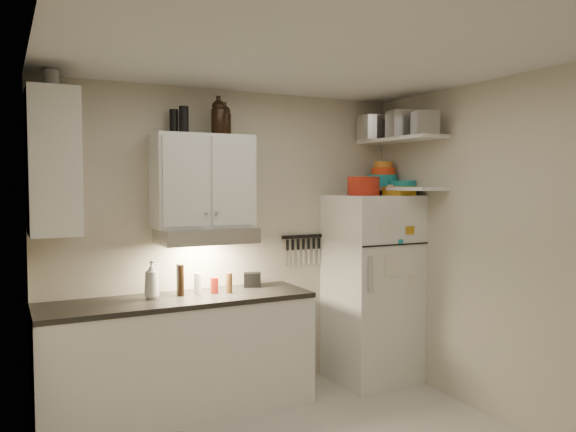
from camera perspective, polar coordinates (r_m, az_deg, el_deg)
name	(u,v)px	position (r m, az deg, el deg)	size (l,w,h in m)	color
ceiling	(319,52)	(3.59, 3.14, 16.27)	(3.20, 3.00, 0.02)	silver
back_wall	(230,242)	(4.89, -5.89, -2.64)	(3.20, 0.02, 2.60)	beige
left_wall	(38,285)	(3.07, -24.07, -6.45)	(0.02, 3.00, 2.60)	beige
right_wall	(502,250)	(4.56, 20.87, -3.27)	(0.02, 3.00, 2.60)	beige
base_cabinet	(180,358)	(4.60, -10.96, -14.02)	(2.10, 0.60, 0.88)	white
countertop	(179,300)	(4.48, -11.03, -8.39)	(2.10, 0.62, 0.04)	black
upper_cabinet	(203,181)	(4.60, -8.63, 3.52)	(0.80, 0.33, 0.75)	white
side_cabinet	(53,163)	(4.24, -22.81, 5.02)	(0.33, 0.55, 1.00)	white
range_hood	(206,235)	(4.55, -8.32, -1.95)	(0.76, 0.46, 0.12)	silver
fridge	(372,288)	(5.24, 8.52, -7.23)	(0.70, 0.68, 1.70)	white
shelf_hi	(400,140)	(5.18, 11.34, 7.61)	(0.30, 0.95, 0.03)	white
shelf_lo	(400,189)	(5.17, 11.28, 2.74)	(0.30, 0.95, 0.03)	white
knife_strip	(302,236)	(5.16, 1.48, -2.09)	(0.42, 0.02, 0.03)	black
dutch_oven	(363,186)	(5.03, 7.66, 3.03)	(0.29, 0.29, 0.17)	#A72213
book_stack	(399,191)	(5.09, 11.22, 2.51)	(0.19, 0.24, 0.08)	#B88417
spice_jar	(390,190)	(5.12, 10.34, 2.61)	(0.06, 0.06, 0.09)	silver
stock_pot	(373,128)	(5.39, 8.64, 8.83)	(0.31, 0.31, 0.22)	silver
tin_a	(402,124)	(5.09, 11.49, 9.15)	(0.23, 0.20, 0.23)	#AAAAAD
tin_b	(425,123)	(4.85, 13.75, 9.18)	(0.19, 0.19, 0.19)	#AAAAAD
bowl_teal	(382,181)	(5.39, 9.56, 3.54)	(0.28, 0.28, 0.11)	teal
bowl_orange	(383,171)	(5.39, 9.66, 4.50)	(0.23, 0.23, 0.07)	#F44116
bowl_yellow	(383,165)	(5.39, 9.66, 5.16)	(0.18, 0.18, 0.06)	orange
plates	(403,184)	(5.24, 11.60, 3.23)	(0.23, 0.23, 0.06)	teal
growler_a	(219,117)	(4.61, -7.07, 9.97)	(0.12, 0.12, 0.28)	black
growler_b	(225,120)	(4.67, -6.45, 9.66)	(0.10, 0.10, 0.25)	black
thermos_a	(184,120)	(4.61, -10.54, 9.55)	(0.08, 0.08, 0.22)	black
thermos_b	(174,122)	(4.63, -11.52, 9.36)	(0.07, 0.07, 0.20)	black
side_jar	(51,80)	(4.33, -22.94, 12.58)	(0.11, 0.11, 0.14)	silver
soap_bottle	(152,278)	(4.45, -13.69, -6.10)	(0.13, 0.13, 0.33)	white
pepper_mill	(229,283)	(4.60, -6.00, -6.78)	(0.05, 0.05, 0.16)	brown
oil_bottle	(179,279)	(4.59, -10.98, -6.31)	(0.05, 0.05, 0.25)	#416318
vinegar_bottle	(181,280)	(4.52, -10.83, -6.43)	(0.05, 0.05, 0.25)	black
clear_bottle	(198,283)	(4.59, -9.17, -6.77)	(0.06, 0.06, 0.17)	silver
red_jar	(214,285)	(4.60, -7.49, -7.00)	(0.06, 0.06, 0.13)	#A72213
caddy	(252,280)	(4.85, -3.66, -6.48)	(0.14, 0.10, 0.12)	black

